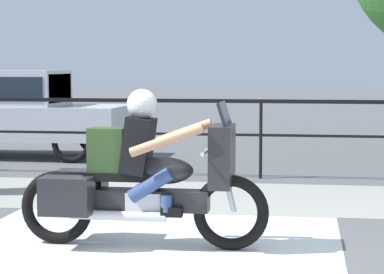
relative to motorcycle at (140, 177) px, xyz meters
name	(u,v)px	position (x,y,z in m)	size (l,w,h in m)	color
ground_plane	(224,265)	(0.87, -0.55, -0.67)	(120.00, 120.00, 0.00)	#565659
sidewalk_band	(252,198)	(0.87, 2.85, -0.67)	(44.00, 2.40, 0.01)	#99968E
crosswalk_band	(125,267)	(0.03, -0.75, -0.67)	(3.78, 6.00, 0.01)	silver
fence_railing	(261,116)	(0.87, 4.62, 0.29)	(36.00, 0.05, 1.23)	black
motorcycle	(140,177)	(0.00, 0.00, 0.00)	(2.42, 0.76, 1.52)	black
parked_car	(15,108)	(-3.96, 6.73, 0.27)	(4.03, 1.67, 1.66)	#B7BCC4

